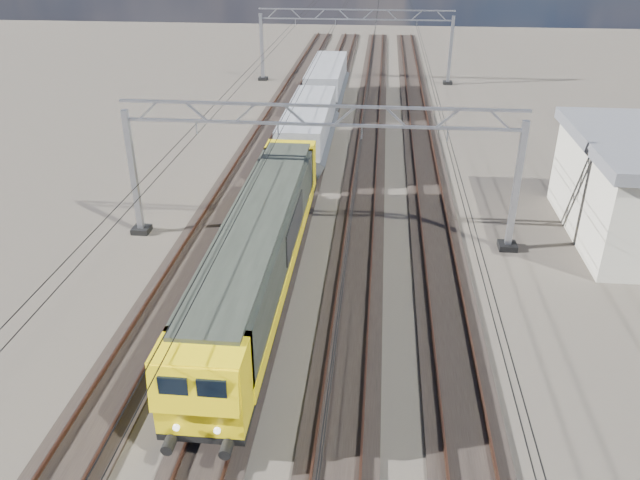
# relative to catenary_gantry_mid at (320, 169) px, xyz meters

# --- Properties ---
(ground) EXTENTS (160.00, 160.00, 0.00)m
(ground) POSITION_rel_catenary_gantry_mid_xyz_m (-0.00, -4.00, -3.91)
(ground) COLOR black
(ground) RESTS_ON ground
(track_outer_west) EXTENTS (2.60, 140.00, 0.30)m
(track_outer_west) POSITION_rel_catenary_gantry_mid_xyz_m (-6.00, -4.00, -3.83)
(track_outer_west) COLOR black
(track_outer_west) RESTS_ON ground
(track_loco) EXTENTS (2.60, 140.00, 0.30)m
(track_loco) POSITION_rel_catenary_gantry_mid_xyz_m (-2.00, -4.00, -3.83)
(track_loco) COLOR black
(track_loco) RESTS_ON ground
(track_inner_east) EXTENTS (2.60, 140.00, 0.30)m
(track_inner_east) POSITION_rel_catenary_gantry_mid_xyz_m (2.00, -4.00, -3.83)
(track_inner_east) COLOR black
(track_inner_east) RESTS_ON ground
(track_outer_east) EXTENTS (2.60, 140.00, 0.30)m
(track_outer_east) POSITION_rel_catenary_gantry_mid_xyz_m (6.00, -4.00, -3.83)
(track_outer_east) COLOR black
(track_outer_east) RESTS_ON ground
(catenary_gantry_mid) EXTENTS (19.90, 0.90, 7.11)m
(catenary_gantry_mid) POSITION_rel_catenary_gantry_mid_xyz_m (0.00, 0.00, 0.00)
(catenary_gantry_mid) COLOR #9397A1
(catenary_gantry_mid) RESTS_ON ground
(catenary_gantry_far) EXTENTS (19.90, 0.90, 7.11)m
(catenary_gantry_far) POSITION_rel_catenary_gantry_mid_xyz_m (0.00, 36.00, 0.00)
(catenary_gantry_far) COLOR #9397A1
(catenary_gantry_far) RESTS_ON ground
(overhead_wires) EXTENTS (12.03, 140.00, 0.53)m
(overhead_wires) POSITION_rel_catenary_gantry_mid_xyz_m (-0.00, 4.00, 1.84)
(overhead_wires) COLOR black
(overhead_wires) RESTS_ON ground
(locomotive) EXTENTS (2.76, 21.10, 3.62)m
(locomotive) POSITION_rel_catenary_gantry_mid_xyz_m (-2.00, -5.39, -1.58)
(locomotive) COLOR black
(locomotive) RESTS_ON ground
(hopper_wagon_lead) EXTENTS (3.38, 13.00, 3.25)m
(hopper_wagon_lead) POSITION_rel_catenary_gantry_mid_xyz_m (-2.00, 12.31, -1.67)
(hopper_wagon_lead) COLOR black
(hopper_wagon_lead) RESTS_ON ground
(hopper_wagon_mid) EXTENTS (3.38, 13.00, 3.25)m
(hopper_wagon_mid) POSITION_rel_catenary_gantry_mid_xyz_m (-2.00, 26.51, -1.67)
(hopper_wagon_mid) COLOR black
(hopper_wagon_mid) RESTS_ON ground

